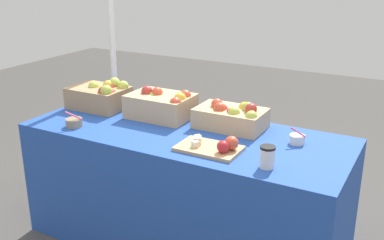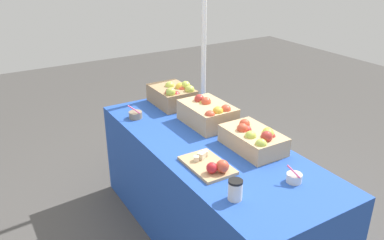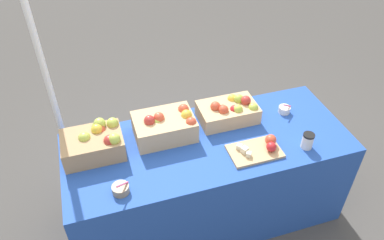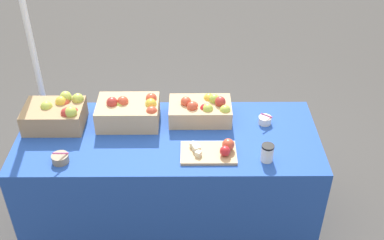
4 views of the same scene
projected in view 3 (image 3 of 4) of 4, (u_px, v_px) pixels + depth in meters
The scene contains 10 objects.
ground_plane at pixel (206, 210), 2.96m from camera, with size 10.00×10.00×0.00m, color #474442.
table at pixel (207, 179), 2.72m from camera, with size 1.90×0.76×0.74m, color #234CAD.
apple_crate_left at pixel (95, 142), 2.36m from camera, with size 0.38×0.27×0.20m.
apple_crate_middle at pixel (165, 126), 2.48m from camera, with size 0.40×0.28×0.19m.
apple_crate_right at pixel (229, 111), 2.63m from camera, with size 0.40×0.25×0.17m.
cutting_board_front at pixel (259, 148), 2.40m from camera, with size 0.33×0.21×0.09m.
sample_bowl_near at pixel (284, 110), 2.71m from camera, with size 0.09×0.08×0.10m.
sample_bowl_mid at pixel (121, 189), 2.15m from camera, with size 0.10×0.10×0.11m.
coffee_cup at pixel (308, 141), 2.41m from camera, with size 0.07×0.07×0.11m.
tent_pole at pixel (45, 72), 2.43m from camera, with size 0.04×0.04×2.25m, color white.
Camera 3 is at (-0.65, -1.70, 2.44)m, focal length 35.23 mm.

